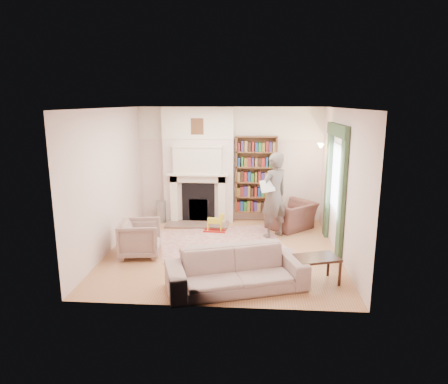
# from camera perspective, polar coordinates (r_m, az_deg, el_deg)

# --- Properties ---
(floor) EXTENTS (4.50, 4.50, 0.00)m
(floor) POSITION_cam_1_polar(r_m,az_deg,el_deg) (8.08, -0.13, -8.37)
(floor) COLOR #98683C
(floor) RESTS_ON ground
(ceiling) EXTENTS (4.50, 4.50, 0.00)m
(ceiling) POSITION_cam_1_polar(r_m,az_deg,el_deg) (7.54, -0.14, 11.90)
(ceiling) COLOR white
(ceiling) RESTS_ON wall_back
(wall_back) EXTENTS (4.50, 0.00, 4.50)m
(wall_back) POSITION_cam_1_polar(r_m,az_deg,el_deg) (9.90, 0.84, 3.97)
(wall_back) COLOR silver
(wall_back) RESTS_ON floor
(wall_front) EXTENTS (4.50, 0.00, 4.50)m
(wall_front) POSITION_cam_1_polar(r_m,az_deg,el_deg) (5.51, -1.90, -3.20)
(wall_front) COLOR silver
(wall_front) RESTS_ON floor
(wall_left) EXTENTS (0.00, 4.50, 4.50)m
(wall_left) POSITION_cam_1_polar(r_m,az_deg,el_deg) (8.17, -16.08, 1.58)
(wall_left) COLOR silver
(wall_left) RESTS_ON floor
(wall_right) EXTENTS (0.00, 4.50, 4.50)m
(wall_right) POSITION_cam_1_polar(r_m,az_deg,el_deg) (7.85, 16.47, 1.11)
(wall_right) COLOR silver
(wall_right) RESTS_ON floor
(fireplace) EXTENTS (1.70, 0.58, 2.80)m
(fireplace) POSITION_cam_1_polar(r_m,az_deg,el_deg) (9.78, -3.63, 3.75)
(fireplace) COLOR silver
(fireplace) RESTS_ON floor
(bookcase) EXTENTS (1.00, 0.24, 1.85)m
(bookcase) POSITION_cam_1_polar(r_m,az_deg,el_deg) (9.79, 4.60, 2.49)
(bookcase) COLOR brown
(bookcase) RESTS_ON floor
(window) EXTENTS (0.02, 0.90, 1.30)m
(window) POSITION_cam_1_polar(r_m,az_deg,el_deg) (8.22, 15.82, 2.02)
(window) COLOR silver
(window) RESTS_ON wall_right
(curtain_left) EXTENTS (0.07, 0.32, 2.40)m
(curtain_left) POSITION_cam_1_polar(r_m,az_deg,el_deg) (7.60, 16.48, -0.81)
(curtain_left) COLOR #30482E
(curtain_left) RESTS_ON floor
(curtain_right) EXTENTS (0.07, 0.32, 2.40)m
(curtain_right) POSITION_cam_1_polar(r_m,az_deg,el_deg) (8.94, 14.63, 1.29)
(curtain_right) COLOR #30482E
(curtain_right) RESTS_ON floor
(pelmet) EXTENTS (0.09, 1.70, 0.24)m
(pelmet) POSITION_cam_1_polar(r_m,az_deg,el_deg) (8.10, 15.90, 8.50)
(pelmet) COLOR #30482E
(pelmet) RESTS_ON wall_right
(wall_sconce) EXTENTS (0.20, 0.24, 0.24)m
(wall_sconce) POSITION_cam_1_polar(r_m,az_deg,el_deg) (9.19, 13.38, 6.09)
(wall_sconce) COLOR gold
(wall_sconce) RESTS_ON wall_right
(rug) EXTENTS (2.95, 2.54, 0.01)m
(rug) POSITION_cam_1_polar(r_m,az_deg,el_deg) (8.55, -0.50, -7.13)
(rug) COLOR beige
(rug) RESTS_ON floor
(armchair_reading) EXTENTS (1.30, 1.29, 0.63)m
(armchair_reading) POSITION_cam_1_polar(r_m,az_deg,el_deg) (9.46, 9.58, -3.35)
(armchair_reading) COLOR #442724
(armchair_reading) RESTS_ON floor
(armchair_left) EXTENTS (0.86, 0.85, 0.69)m
(armchair_left) POSITION_cam_1_polar(r_m,az_deg,el_deg) (7.90, -11.93, -6.48)
(armchair_left) COLOR #A69A89
(armchair_left) RESTS_ON floor
(sofa) EXTENTS (2.34, 1.49, 0.64)m
(sofa) POSITION_cam_1_polar(r_m,az_deg,el_deg) (6.43, 1.75, -11.05)
(sofa) COLOR #B1A392
(sofa) RESTS_ON floor
(man_reading) EXTENTS (0.81, 0.78, 1.87)m
(man_reading) POSITION_cam_1_polar(r_m,az_deg,el_deg) (8.70, 7.13, -0.49)
(man_reading) COLOR #524842
(man_reading) RESTS_ON floor
(newspaper) EXTENTS (0.35, 0.32, 0.25)m
(newspaper) POSITION_cam_1_polar(r_m,az_deg,el_deg) (8.44, 6.23, 0.86)
(newspaper) COLOR silver
(newspaper) RESTS_ON man_reading
(coffee_table) EXTENTS (0.80, 0.64, 0.45)m
(coffee_table) POSITION_cam_1_polar(r_m,az_deg,el_deg) (6.83, 13.02, -10.76)
(coffee_table) COLOR black
(coffee_table) RESTS_ON floor
(paraffin_heater) EXTENTS (0.26, 0.26, 0.55)m
(paraffin_heater) POSITION_cam_1_polar(r_m,az_deg,el_deg) (9.95, -8.97, -2.78)
(paraffin_heater) COLOR #94979B
(paraffin_heater) RESTS_ON floor
(rocking_horse) EXTENTS (0.52, 0.24, 0.44)m
(rocking_horse) POSITION_cam_1_polar(r_m,az_deg,el_deg) (9.12, -1.33, -4.42)
(rocking_horse) COLOR gold
(rocking_horse) RESTS_ON rug
(board_game) EXTENTS (0.46, 0.46, 0.03)m
(board_game) POSITION_cam_1_polar(r_m,az_deg,el_deg) (8.10, -3.98, -8.16)
(board_game) COLOR #D0DD4E
(board_game) RESTS_ON rug
(game_box_lid) EXTENTS (0.33, 0.23, 0.05)m
(game_box_lid) POSITION_cam_1_polar(r_m,az_deg,el_deg) (8.06, -5.17, -8.21)
(game_box_lid) COLOR #B22014
(game_box_lid) RESTS_ON rug
(comic_annuals) EXTENTS (0.65, 0.66, 0.02)m
(comic_annuals) POSITION_cam_1_polar(r_m,az_deg,el_deg) (7.72, 0.99, -9.26)
(comic_annuals) COLOR red
(comic_annuals) RESTS_ON rug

